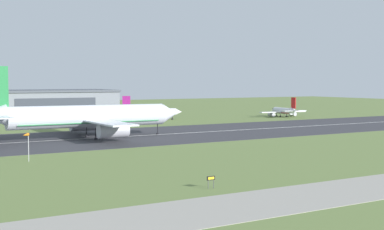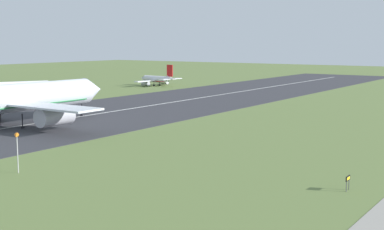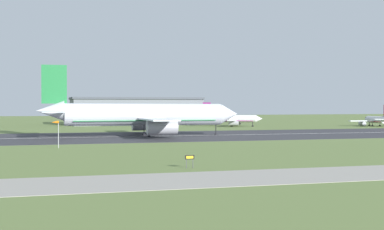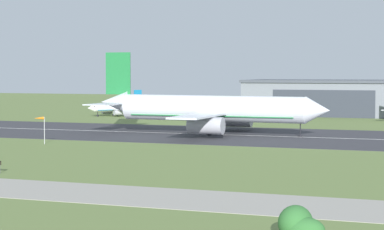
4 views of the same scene
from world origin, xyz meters
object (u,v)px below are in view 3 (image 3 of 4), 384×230
(airplane_parked_east, at_px, (232,119))
(runway_sign, at_px, (190,158))
(airplane_landing, at_px, (144,115))
(airplane_parked_centre, at_px, (376,120))
(windsock_pole, at_px, (55,124))

(airplane_parked_east, relative_size, runway_sign, 13.57)
(airplane_landing, distance_m, runway_sign, 76.27)
(airplane_parked_east, bearing_deg, airplane_landing, -129.79)
(airplane_parked_centre, height_order, airplane_parked_east, airplane_parked_east)
(airplane_parked_centre, distance_m, windsock_pole, 151.69)
(airplane_parked_centre, relative_size, windsock_pole, 4.10)
(airplane_parked_centre, xyz_separation_m, airplane_parked_east, (-57.99, 14.77, 0.47))
(airplane_landing, height_order, airplane_parked_east, airplane_landing)
(windsock_pole, relative_size, runway_sign, 3.05)
(airplane_landing, bearing_deg, airplane_parked_centre, 21.72)
(airplane_landing, relative_size, windsock_pole, 10.06)
(airplane_landing, xyz_separation_m, airplane_parked_centre, (105.19, 41.90, -3.41))
(airplane_parked_centre, height_order, windsock_pole, airplane_parked_centre)
(airplane_landing, height_order, airplane_parked_centre, airplane_landing)
(runway_sign, bearing_deg, airplane_parked_centre, 46.20)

